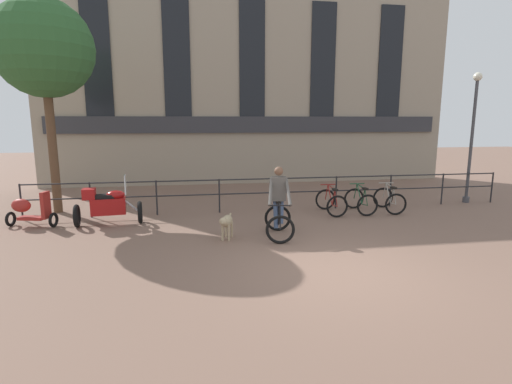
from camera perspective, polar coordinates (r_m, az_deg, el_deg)
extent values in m
plane|color=#7A5B4C|center=(7.88, 11.74, -11.06)|extent=(60.00, 60.00, 0.00)
cylinder|color=#232326|center=(13.14, -30.53, -1.25)|extent=(0.05, 0.05, 1.05)
cylinder|color=#232326|center=(12.58, -22.55, -1.05)|extent=(0.05, 0.05, 1.05)
cylinder|color=#232326|center=(12.28, -14.01, -0.82)|extent=(0.05, 0.05, 1.05)
cylinder|color=#232326|center=(12.27, -5.26, -0.56)|extent=(0.05, 0.05, 1.05)
cylinder|color=#232326|center=(12.54, 3.32, -0.30)|extent=(0.05, 0.05, 1.05)
cylinder|color=#232326|center=(13.07, 11.36, -0.04)|extent=(0.05, 0.05, 1.05)
cylinder|color=#232326|center=(13.85, 18.64, 0.19)|extent=(0.05, 0.05, 1.05)
cylinder|color=#232326|center=(14.81, 25.06, 0.39)|extent=(0.05, 0.05, 1.05)
cylinder|color=#232326|center=(15.95, 30.64, 0.56)|extent=(0.05, 0.05, 1.05)
cylinder|color=#232326|center=(12.46, 3.34, 1.94)|extent=(15.00, 0.04, 0.04)
cylinder|color=#232326|center=(12.53, 3.32, -0.06)|extent=(15.00, 0.04, 0.04)
cube|color=gray|center=(18.12, -0.72, 16.24)|extent=(18.00, 0.60, 9.37)
cube|color=#333338|center=(17.67, -0.53, 9.60)|extent=(17.10, 0.12, 0.70)
cube|color=black|center=(18.00, -21.77, 17.06)|extent=(1.10, 0.06, 5.25)
cube|color=black|center=(17.64, -11.23, 17.73)|extent=(1.10, 0.06, 5.25)
cube|color=black|center=(17.85, -0.56, 17.84)|extent=(1.10, 0.06, 5.25)
cube|color=black|center=(18.59, 9.55, 17.40)|extent=(1.10, 0.06, 5.25)
cube|color=black|center=(19.81, 18.58, 16.58)|extent=(1.10, 0.06, 5.25)
torus|color=black|center=(9.24, 3.49, -5.40)|extent=(0.68, 0.18, 0.68)
torus|color=black|center=(10.30, 3.11, -3.73)|extent=(0.68, 0.18, 0.68)
cylinder|color=black|center=(9.59, 3.35, -3.33)|extent=(0.12, 0.49, 0.60)
cylinder|color=black|center=(9.92, 3.23, -3.06)|extent=(0.07, 0.23, 0.52)
cylinder|color=black|center=(9.63, 3.33, -1.71)|extent=(0.14, 0.66, 0.10)
cylinder|color=black|center=(10.09, 3.18, -4.17)|extent=(0.10, 0.44, 0.08)
cylinder|color=black|center=(10.13, 3.16, -2.63)|extent=(0.07, 0.26, 0.47)
cylinder|color=black|center=(9.26, 3.47, -3.66)|extent=(0.06, 0.23, 0.54)
cylinder|color=black|center=(9.30, 3.45, -1.94)|extent=(0.48, 0.11, 0.03)
cube|color=black|center=(9.95, 3.22, -1.39)|extent=(0.16, 0.26, 0.05)
cube|color=#56514C|center=(9.89, 3.24, 0.48)|extent=(0.39, 0.28, 0.60)
sphere|color=brown|center=(9.82, 3.26, 3.01)|extent=(0.22, 0.22, 0.22)
cylinder|color=#56514C|center=(9.56, 2.09, 0.06)|extent=(0.26, 0.71, 0.60)
cylinder|color=#56514C|center=(9.58, 4.60, 0.06)|extent=(0.13, 0.72, 0.60)
cylinder|color=#384766|center=(9.92, 2.83, -3.21)|extent=(0.13, 0.31, 0.69)
cylinder|color=#384766|center=(9.91, 3.64, -2.87)|extent=(0.18, 0.32, 0.58)
ellipsoid|color=tan|center=(9.61, -4.15, -4.13)|extent=(0.39, 0.55, 0.28)
cylinder|color=tan|center=(9.42, -4.44, -4.32)|extent=(0.19, 0.19, 0.16)
sphere|color=tan|center=(9.25, -4.68, -4.24)|extent=(0.20, 0.20, 0.20)
cone|color=tan|center=(9.17, -4.81, -4.46)|extent=(0.14, 0.15, 0.11)
cylinder|color=tan|center=(9.89, -3.74, -3.39)|extent=(0.10, 0.18, 0.10)
cylinder|color=tan|center=(9.55, -4.80, -5.80)|extent=(0.06, 0.06, 0.39)
cylinder|color=tan|center=(9.51, -3.91, -5.85)|extent=(0.06, 0.06, 0.39)
cylinder|color=tan|center=(9.85, -4.34, -5.28)|extent=(0.06, 0.06, 0.39)
cylinder|color=tan|center=(9.81, -3.47, -5.33)|extent=(0.06, 0.06, 0.39)
torus|color=black|center=(11.50, -16.24, -2.78)|extent=(0.19, 0.63, 0.62)
torus|color=black|center=(11.64, -24.23, -3.13)|extent=(0.19, 0.63, 0.62)
cube|color=maroon|center=(11.50, -20.33, -1.90)|extent=(0.93, 0.49, 0.44)
ellipsoid|color=maroon|center=(11.42, -19.42, -0.38)|extent=(0.51, 0.37, 0.24)
cube|color=black|center=(11.45, -20.96, -0.61)|extent=(0.59, 0.36, 0.10)
cylinder|color=#B2B2B7|center=(11.46, -17.31, -1.93)|extent=(0.45, 0.11, 0.41)
cube|color=silver|center=(11.36, -18.16, 1.02)|extent=(0.08, 0.44, 0.50)
cube|color=maroon|center=(11.48, -22.76, -0.25)|extent=(0.36, 0.39, 0.28)
torus|color=black|center=(12.86, 9.89, -1.05)|extent=(0.66, 0.06, 0.66)
torus|color=black|center=(11.90, 11.52, -2.04)|extent=(0.66, 0.06, 0.66)
cylinder|color=maroon|center=(12.44, 10.53, -0.37)|extent=(0.03, 0.47, 0.58)
cylinder|color=maroon|center=(12.16, 11.02, -0.80)|extent=(0.03, 0.22, 0.51)
cylinder|color=maroon|center=(12.31, 10.72, 0.68)|extent=(0.03, 0.63, 0.10)
cylinder|color=maroon|center=(12.09, 11.17, -1.94)|extent=(0.03, 0.42, 0.07)
cylinder|color=maroon|center=(11.96, 11.37, -0.88)|extent=(0.02, 0.25, 0.46)
cylinder|color=maroon|center=(12.73, 10.06, 0.00)|extent=(0.03, 0.21, 0.52)
cylinder|color=maroon|center=(12.60, 10.24, 1.06)|extent=(0.48, 0.03, 0.03)
cube|color=black|center=(12.02, 11.22, 0.36)|extent=(0.12, 0.24, 0.05)
torus|color=black|center=(13.21, 13.82, -0.90)|extent=(0.66, 0.07, 0.66)
torus|color=black|center=(12.26, 15.64, -1.85)|extent=(0.66, 0.07, 0.66)
cylinder|color=#194C2D|center=(12.79, 14.55, -0.24)|extent=(0.04, 0.47, 0.58)
cylinder|color=#194C2D|center=(12.51, 15.09, -0.65)|extent=(0.04, 0.22, 0.51)
cylinder|color=#194C2D|center=(12.66, 14.76, 0.78)|extent=(0.05, 0.63, 0.10)
cylinder|color=#194C2D|center=(12.45, 15.25, -1.76)|extent=(0.03, 0.42, 0.07)
cylinder|color=#194C2D|center=(12.32, 15.48, -0.72)|extent=(0.03, 0.25, 0.46)
cylinder|color=#194C2D|center=(13.07, 14.03, 0.12)|extent=(0.03, 0.21, 0.52)
cylinder|color=#194C2D|center=(12.95, 14.23, 1.16)|extent=(0.48, 0.04, 0.03)
cube|color=black|center=(12.38, 15.32, 0.48)|extent=(0.13, 0.24, 0.05)
torus|color=black|center=(13.63, 17.69, -0.75)|extent=(0.66, 0.13, 0.66)
torus|color=black|center=(12.67, 19.34, -1.67)|extent=(0.66, 0.13, 0.66)
cylinder|color=#9E998E|center=(13.21, 18.36, -0.11)|extent=(0.08, 0.47, 0.58)
cylinder|color=#9E998E|center=(12.93, 18.86, -0.51)|extent=(0.06, 0.22, 0.51)
cylinder|color=#9E998E|center=(13.08, 18.57, 0.88)|extent=(0.10, 0.63, 0.10)
cylinder|color=#9E998E|center=(12.86, 18.99, -1.58)|extent=(0.07, 0.42, 0.07)
cylinder|color=#9E998E|center=(12.73, 19.21, -0.58)|extent=(0.05, 0.25, 0.46)
cylinder|color=#9E998E|center=(13.49, 17.89, 0.24)|extent=(0.05, 0.21, 0.52)
cylinder|color=#9E998E|center=(13.37, 18.09, 1.25)|extent=(0.48, 0.08, 0.03)
cube|color=black|center=(12.79, 19.08, 0.59)|extent=(0.15, 0.25, 0.05)
torus|color=black|center=(11.94, -26.95, -3.57)|extent=(0.17, 0.41, 0.40)
torus|color=black|center=(12.60, -31.64, -3.31)|extent=(0.17, 0.41, 0.40)
cube|color=maroon|center=(12.25, -29.37, -3.26)|extent=(0.72, 0.43, 0.08)
cube|color=maroon|center=(11.95, -27.85, -1.67)|extent=(0.17, 0.33, 0.72)
ellipsoid|color=maroon|center=(12.33, -30.54, -1.67)|extent=(0.58, 0.41, 0.36)
cylinder|color=#424247|center=(15.62, 27.79, -0.95)|extent=(0.22, 0.22, 0.20)
cylinder|color=#424247|center=(15.39, 28.40, 6.19)|extent=(0.10, 0.10, 4.10)
sphere|color=silver|center=(15.43, 29.12, 14.20)|extent=(0.28, 0.28, 0.28)
cylinder|color=brown|center=(13.57, -27.07, 5.87)|extent=(0.26, 0.26, 4.09)
sphere|color=#2D5B2D|center=(13.69, -28.09, 17.70)|extent=(2.84, 2.84, 2.84)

